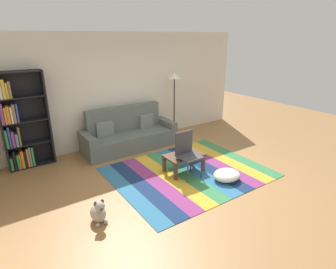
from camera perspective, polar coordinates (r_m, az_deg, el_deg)
name	(u,v)px	position (r m, az deg, el deg)	size (l,w,h in m)	color
ground_plane	(189,177)	(5.48, 4.31, -8.77)	(14.00, 14.00, 0.00)	#9E7042
back_wall	(127,89)	(7.10, -8.47, 9.31)	(6.80, 0.10, 2.70)	silver
rug	(188,172)	(5.67, 4.18, -7.69)	(2.99, 2.41, 0.01)	teal
couch	(129,135)	(6.78, -8.12, -0.04)	(2.26, 0.80, 1.00)	#59605B
bookshelf	(20,125)	(6.29, -28.30, 1.76)	(0.90, 0.28, 1.98)	black
coffee_table	(184,157)	(5.57, 3.32, -4.76)	(0.77, 0.47, 0.36)	#513826
pouf	(227,175)	(5.43, 12.02, -8.19)	(0.54, 0.46, 0.19)	white
dog	(98,212)	(4.35, -14.17, -15.28)	(0.22, 0.35, 0.40)	#9E998E
standing_lamp	(174,84)	(7.24, 1.32, 10.39)	(0.32, 0.32, 1.72)	black
tv_remote	(190,154)	(5.54, 4.66, -4.04)	(0.04, 0.15, 0.02)	black
folding_chair	(187,151)	(5.31, 3.89, -3.34)	(0.40, 0.40, 0.90)	#38383D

